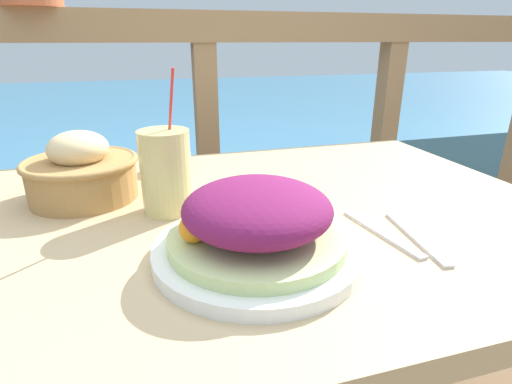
{
  "coord_description": "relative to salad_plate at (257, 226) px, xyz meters",
  "views": [
    {
      "loc": [
        -0.21,
        -0.65,
        1.0
      ],
      "look_at": [
        -0.04,
        -0.06,
        0.76
      ],
      "focal_mm": 28.0,
      "sensor_mm": 36.0,
      "label": 1
    }
  ],
  "objects": [
    {
      "name": "patio_table",
      "position": [
        0.07,
        0.16,
        -0.14
      ],
      "size": [
        1.1,
        0.81,
        0.7
      ],
      "color": "tan",
      "rests_on": "ground_plane"
    },
    {
      "name": "sea_backdrop",
      "position": [
        0.07,
        3.32,
        -0.51
      ],
      "size": [
        12.0,
        4.0,
        0.49
      ],
      "color": "teal",
      "rests_on": "ground_plane"
    },
    {
      "name": "fork",
      "position": [
        0.21,
        0.01,
        -0.05
      ],
      "size": [
        0.04,
        0.18,
        0.0
      ],
      "color": "silver",
      "rests_on": "patio_table"
    },
    {
      "name": "drink_glass",
      "position": [
        -0.11,
        0.2,
        0.03
      ],
      "size": [
        0.09,
        0.09,
        0.25
      ],
      "color": "#DBCC7F",
      "rests_on": "patio_table"
    },
    {
      "name": "orange_near_basket",
      "position": [
        -0.08,
        0.46,
        -0.01
      ],
      "size": [
        0.08,
        0.08,
        0.08
      ],
      "color": "orange",
      "rests_on": "patio_table"
    },
    {
      "name": "bread_basket",
      "position": [
        -0.26,
        0.31,
        0.01
      ],
      "size": [
        0.21,
        0.21,
        0.13
      ],
      "color": "#AD7F47",
      "rests_on": "patio_table"
    },
    {
      "name": "salad_plate",
      "position": [
        0.0,
        0.0,
        0.0
      ],
      "size": [
        0.3,
        0.3,
        0.11
      ],
      "color": "white",
      "rests_on": "patio_table"
    },
    {
      "name": "railing_fence",
      "position": [
        0.07,
        0.82,
        -0.01
      ],
      "size": [
        2.8,
        0.08,
        1.08
      ],
      "color": "#937551",
      "rests_on": "ground_plane"
    },
    {
      "name": "knife",
      "position": [
        0.26,
        -0.02,
        -0.05
      ],
      "size": [
        0.04,
        0.18,
        0.0
      ],
      "color": "silver",
      "rests_on": "patio_table"
    }
  ]
}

